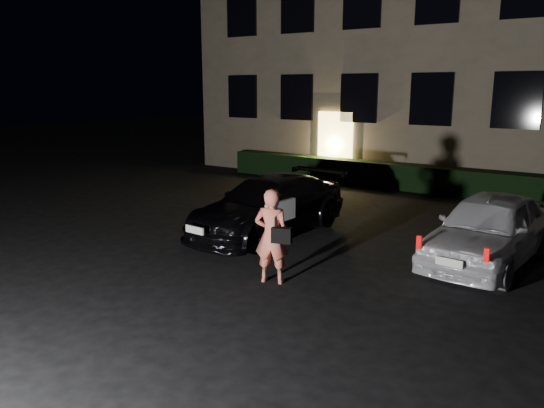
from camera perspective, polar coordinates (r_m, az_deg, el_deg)
The scene contains 6 objects.
ground at distance 9.36m, azimuth -6.03°, elevation -8.94°, with size 80.00×80.00×0.00m, color black.
building at distance 22.47m, azimuth 20.64°, elevation 18.39°, with size 20.00×8.11×12.00m.
hedge at distance 18.26m, azimuth 15.82°, elevation 2.64°, with size 15.00×0.70×0.85m, color black.
sedan at distance 12.50m, azimuth -0.37°, elevation -0.16°, with size 2.18×4.78×1.34m.
hatch at distance 11.22m, azimuth 22.27°, elevation -2.47°, with size 1.97×4.19×1.39m.
man at distance 9.30m, azimuth 0.01°, elevation -3.45°, with size 0.79×0.58×1.70m.
Camera 1 is at (5.70, -6.59, 3.42)m, focal length 35.00 mm.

